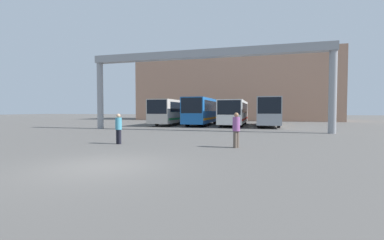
{
  "coord_description": "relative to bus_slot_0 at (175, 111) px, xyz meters",
  "views": [
    {
      "loc": [
        5.09,
        -7.35,
        1.87
      ],
      "look_at": [
        -1.9,
        18.76,
        0.83
      ],
      "focal_mm": 24.0,
      "sensor_mm": 36.0,
      "label": 1
    }
  ],
  "objects": [
    {
      "name": "pedestrian_near_left",
      "position": [
        9.84,
        -19.47,
        -0.87
      ],
      "size": [
        0.36,
        0.36,
        1.75
      ],
      "rotation": [
        0.0,
        0.0,
        4.12
      ],
      "color": "brown",
      "rests_on": "ground"
    },
    {
      "name": "overhead_gantry",
      "position": [
        5.91,
        -9.54,
        4.12
      ],
      "size": [
        21.9,
        0.8,
        7.29
      ],
      "color": "gray",
      "rests_on": "ground"
    },
    {
      "name": "bus_slot_1",
      "position": [
        3.94,
        -1.02,
        0.1
      ],
      "size": [
        2.53,
        10.39,
        3.3
      ],
      "color": "#1959A5",
      "rests_on": "ground"
    },
    {
      "name": "bus_slot_2",
      "position": [
        7.88,
        -0.41,
        -0.07
      ],
      "size": [
        2.62,
        11.61,
        2.99
      ],
      "color": "silver",
      "rests_on": "ground"
    },
    {
      "name": "building_backdrop",
      "position": [
        5.91,
        18.45,
        4.29
      ],
      "size": [
        36.17,
        12.0,
        12.18
      ],
      "color": "tan",
      "rests_on": "ground"
    },
    {
      "name": "ground_plane",
      "position": [
        5.91,
        -24.96,
        -1.8
      ],
      "size": [
        200.0,
        200.0,
        0.0
      ],
      "primitive_type": "plane",
      "color": "#514F4C"
    },
    {
      "name": "bus_slot_3",
      "position": [
        11.83,
        -0.87,
        0.07
      ],
      "size": [
        2.44,
        10.69,
        3.25
      ],
      "color": "#999EA5",
      "rests_on": "ground"
    },
    {
      "name": "pedestrian_mid_left",
      "position": [
        3.43,
        -19.71,
        -0.91
      ],
      "size": [
        0.35,
        0.35,
        1.68
      ],
      "rotation": [
        0.0,
        0.0,
        5.91
      ],
      "color": "black",
      "rests_on": "ground"
    },
    {
      "name": "bus_slot_0",
      "position": [
        0.0,
        0.0,
        0.0
      ],
      "size": [
        2.56,
        12.43,
        3.12
      ],
      "color": "beige",
      "rests_on": "ground"
    }
  ]
}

